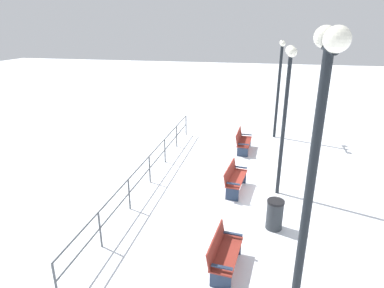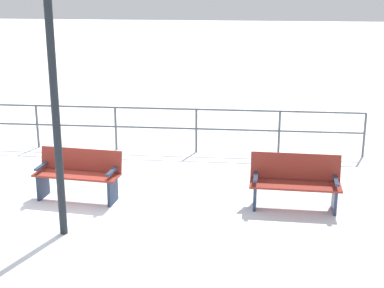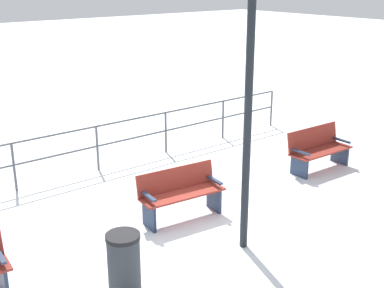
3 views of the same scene
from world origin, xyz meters
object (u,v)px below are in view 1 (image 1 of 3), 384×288
at_px(bench_second, 235,178).
at_px(lamppost_near, 313,164).
at_px(bench_nearest, 224,253).
at_px(bench_third, 243,141).
at_px(trash_bin, 275,214).
at_px(lamppost_middle, 287,95).
at_px(lamppost_far, 279,77).

height_order(bench_second, lamppost_near, lamppost_near).
xyz_separation_m(bench_nearest, bench_third, (-0.12, 7.67, 0.02)).
xyz_separation_m(lamppost_near, trash_bin, (-0.15, 3.88, -3.16)).
height_order(lamppost_near, trash_bin, lamppost_near).
relative_size(bench_second, trash_bin, 1.84).
bearing_deg(bench_nearest, lamppost_middle, 77.46).
height_order(lamppost_far, trash_bin, lamppost_far).
distance_m(bench_second, lamppost_middle, 3.19).
distance_m(lamppost_far, trash_bin, 8.46).
relative_size(bench_nearest, bench_third, 0.93).
bearing_deg(bench_third, bench_second, -87.61).
distance_m(bench_third, lamppost_middle, 4.86).
bearing_deg(trash_bin, lamppost_middle, 85.96).
bearing_deg(lamppost_near, bench_third, 98.44).
xyz_separation_m(bench_third, trash_bin, (1.28, -5.77, -0.03)).
xyz_separation_m(bench_third, lamppost_middle, (1.43, -3.66, 2.86)).
relative_size(bench_nearest, lamppost_far, 0.31).
distance_m(bench_nearest, bench_third, 7.67).
relative_size(lamppost_near, trash_bin, 6.16).
bearing_deg(bench_third, trash_bin, -75.17).
xyz_separation_m(lamppost_near, lamppost_far, (0.00, 11.95, -0.63)).
distance_m(bench_nearest, lamppost_far, 10.36).
xyz_separation_m(bench_nearest, lamppost_far, (1.31, 9.97, 2.53)).
bearing_deg(lamppost_far, bench_second, -103.09).
relative_size(lamppost_near, lamppost_far, 1.14).
xyz_separation_m(bench_second, trash_bin, (1.28, -1.94, -0.05)).
relative_size(bench_third, lamppost_near, 0.30).
height_order(bench_nearest, bench_third, bench_third).
distance_m(lamppost_middle, lamppost_far, 5.97).
bearing_deg(lamppost_far, bench_nearest, -97.49).
xyz_separation_m(lamppost_near, lamppost_middle, (0.00, 5.98, -0.27)).
relative_size(bench_nearest, lamppost_middle, 0.31).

